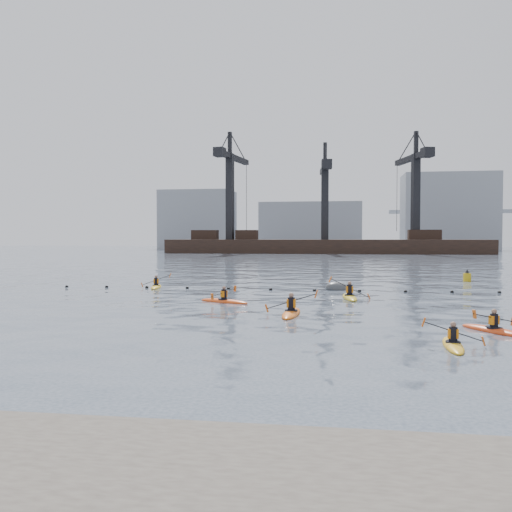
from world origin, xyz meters
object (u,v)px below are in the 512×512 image
(kayaker_5, at_px, (156,286))
(kayaker_2, at_px, (224,301))
(kayaker_1, at_px, (453,344))
(nav_buoy, at_px, (467,277))
(kayaker_0, at_px, (291,312))
(mooring_buoy, at_px, (339,290))
(kayaker_4, at_px, (494,330))
(kayaker_3, at_px, (350,296))

(kayaker_5, bearing_deg, kayaker_2, -61.94)
(kayaker_1, relative_size, nav_buoy, 2.63)
(kayaker_0, bearing_deg, mooring_buoy, 82.40)
(kayaker_0, relative_size, mooring_buoy, 1.82)
(kayaker_5, distance_m, mooring_buoy, 13.08)
(mooring_buoy, distance_m, nav_buoy, 13.63)
(kayaker_0, xyz_separation_m, kayaker_5, (-10.77, 12.23, -0.02))
(kayaker_0, distance_m, nav_buoy, 24.82)
(kayaker_0, distance_m, kayaker_4, 8.83)
(kayaker_5, height_order, nav_buoy, kayaker_5)
(kayaker_1, distance_m, mooring_buoy, 19.59)
(kayaker_4, bearing_deg, mooring_buoy, -102.70)
(kayaker_4, bearing_deg, kayaker_1, 22.97)
(kayaker_1, relative_size, kayaker_5, 0.93)
(kayaker_5, relative_size, mooring_buoy, 1.58)
(kayaker_0, height_order, kayaker_1, kayaker_0)
(kayaker_0, relative_size, kayaker_2, 1.16)
(kayaker_3, xyz_separation_m, kayaker_5, (-13.67, 4.95, -0.01))
(kayaker_4, height_order, kayaker_5, kayaker_5)
(nav_buoy, bearing_deg, mooring_buoy, -140.47)
(kayaker_5, bearing_deg, kayaker_3, -31.69)
(kayaker_5, xyz_separation_m, mooring_buoy, (13.08, 0.35, -0.10))
(kayaker_4, xyz_separation_m, mooring_buoy, (-5.78, 16.14, -0.10))
(kayaker_1, height_order, kayaker_4, kayaker_1)
(kayaker_4, distance_m, mooring_buoy, 17.14)
(kayaker_3, height_order, kayaker_4, kayaker_3)
(kayaker_1, xyz_separation_m, mooring_buoy, (-3.62, 19.25, -0.09))
(kayaker_1, distance_m, kayaker_3, 14.28)
(kayaker_4, height_order, nav_buoy, nav_buoy)
(kayaker_0, xyz_separation_m, kayaker_1, (5.93, -6.67, -0.02))
(kayaker_3, bearing_deg, kayaker_5, 153.89)
(kayaker_0, bearing_deg, kayaker_2, 136.82)
(kayaker_5, bearing_deg, kayaker_0, -60.42)
(kayaker_0, distance_m, kayaker_5, 16.30)
(mooring_buoy, xyz_separation_m, nav_buoy, (10.51, 8.67, 0.35))
(kayaker_1, distance_m, kayaker_4, 3.79)
(kayaker_3, height_order, mooring_buoy, kayaker_3)
(kayaker_4, height_order, mooring_buoy, kayaker_4)
(mooring_buoy, bearing_deg, nav_buoy, 39.53)
(kayaker_1, xyz_separation_m, nav_buoy, (6.89, 27.92, 0.26))
(kayaker_0, height_order, kayaker_5, kayaker_0)
(nav_buoy, bearing_deg, kayaker_4, -100.81)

